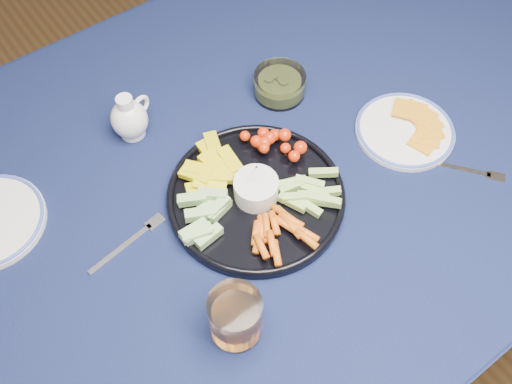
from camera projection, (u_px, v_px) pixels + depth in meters
dining_table at (250, 189)px, 1.16m from camera, size 1.67×1.07×0.75m
crudite_platter at (255, 195)px, 1.03m from camera, size 0.32×0.32×0.10m
creamer_pitcher at (130, 118)px, 1.10m from camera, size 0.09×0.07×0.10m
pickle_bowl at (280, 85)px, 1.17m from camera, size 0.11×0.11×0.05m
cheese_plate at (405, 129)px, 1.12m from camera, size 0.20×0.20×0.02m
juice_tumbler at (236, 318)px, 0.87m from camera, size 0.08×0.08×0.10m
fork_left at (133, 239)px, 1.00m from camera, size 0.16×0.04×0.00m
fork_right at (469, 171)px, 1.08m from camera, size 0.11×0.14×0.00m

